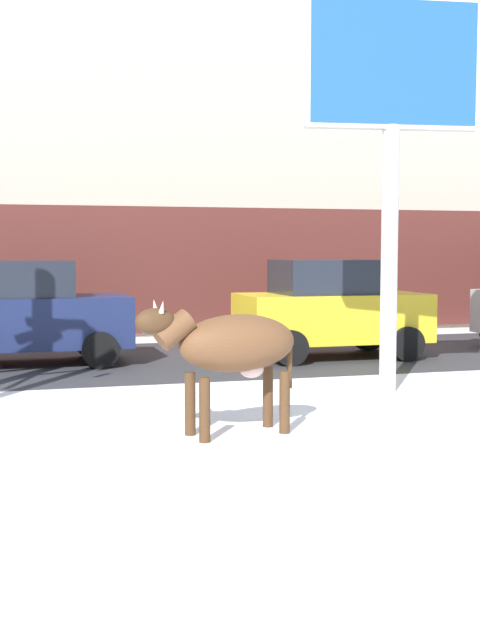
# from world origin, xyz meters

# --- Properties ---
(ground_plane) EXTENTS (120.00, 120.00, 0.00)m
(ground_plane) POSITION_xyz_m (0.00, 0.00, 0.00)
(ground_plane) COLOR white
(road_strip) EXTENTS (60.00, 5.60, 0.01)m
(road_strip) POSITION_xyz_m (0.00, 8.32, 0.00)
(road_strip) COLOR #333338
(road_strip) RESTS_ON ground
(building_facade) EXTENTS (44.00, 6.10, 13.00)m
(building_facade) POSITION_xyz_m (0.00, 14.54, 6.48)
(building_facade) COLOR #BCB29E
(building_facade) RESTS_ON ground
(cow_brown) EXTENTS (1.94, 0.85, 1.54)m
(cow_brown) POSITION_xyz_m (-1.26, 1.90, 0.99)
(cow_brown) COLOR brown
(cow_brown) RESTS_ON ground
(billboard) EXTENTS (2.53, 0.51, 5.56)m
(billboard) POSITION_xyz_m (1.65, 3.99, 4.31)
(billboard) COLOR silver
(billboard) RESTS_ON ground
(car_navy_hatchback) EXTENTS (3.51, 1.93, 1.86)m
(car_navy_hatchback) POSITION_xyz_m (-3.26, 8.35, 0.93)
(car_navy_hatchback) COLOR #19234C
(car_navy_hatchback) RESTS_ON ground
(car_yellow_hatchback) EXTENTS (3.51, 1.93, 1.86)m
(car_yellow_hatchback) POSITION_xyz_m (2.27, 7.77, 0.93)
(car_yellow_hatchback) COLOR gold
(car_yellow_hatchback) RESTS_ON ground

